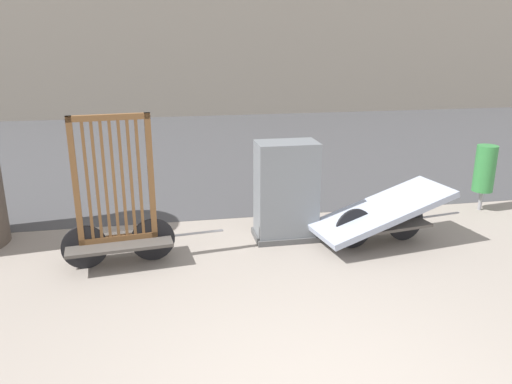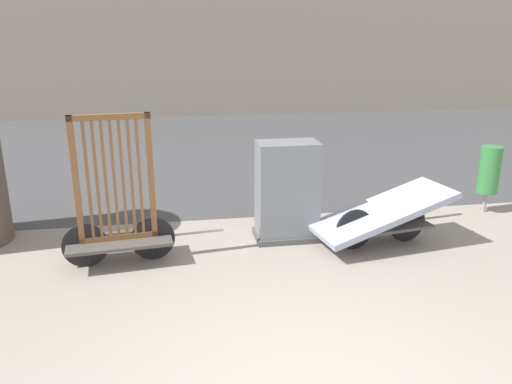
# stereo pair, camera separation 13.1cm
# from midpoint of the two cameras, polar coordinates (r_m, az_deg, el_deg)

# --- Properties ---
(road_strip) EXTENTS (56.00, 10.91, 0.01)m
(road_strip) POSITION_cam_midpoint_polar(r_m,az_deg,el_deg) (13.18, -5.82, 5.14)
(road_strip) COLOR #424244
(road_strip) RESTS_ON ground_plane
(bike_cart_with_bedframe) EXTENTS (2.02, 0.76, 1.90)m
(bike_cart_with_bedframe) POSITION_cam_midpoint_polar(r_m,az_deg,el_deg) (6.40, -16.11, -2.56)
(bike_cart_with_bedframe) COLOR #4C4742
(bike_cart_with_bedframe) RESTS_ON ground_plane
(bike_cart_with_mattress) EXTENTS (2.31, 1.13, 0.79)m
(bike_cart_with_mattress) POSITION_cam_midpoint_polar(r_m,az_deg,el_deg) (7.03, 13.61, -2.49)
(bike_cart_with_mattress) COLOR #4C4742
(bike_cart_with_mattress) RESTS_ON ground_plane
(utility_cabinet) EXTENTS (0.90, 0.58, 1.40)m
(utility_cabinet) POSITION_cam_midpoint_polar(r_m,az_deg,el_deg) (6.98, 2.93, -0.23)
(utility_cabinet) COLOR #4C4C4C
(utility_cabinet) RESTS_ON ground_plane
(trash_bin) EXTENTS (0.33, 0.33, 1.09)m
(trash_bin) POSITION_cam_midpoint_polar(r_m,az_deg,el_deg) (8.91, 24.31, 2.41)
(trash_bin) COLOR gray
(trash_bin) RESTS_ON ground_plane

